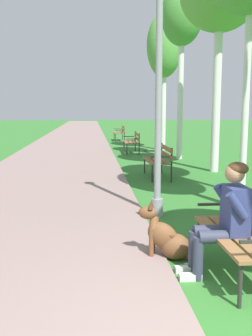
% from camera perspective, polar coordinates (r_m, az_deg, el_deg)
% --- Properties ---
extents(paved_path, '(3.93, 60.00, 0.04)m').
position_cam_1_polar(paved_path, '(26.50, -7.45, 4.72)').
color(paved_path, gray).
rests_on(paved_path, ground).
extents(park_bench_near, '(0.55, 1.50, 0.85)m').
position_cam_1_polar(park_bench_near, '(4.45, 16.80, -8.63)').
color(park_bench_near, olive).
rests_on(park_bench_near, ground).
extents(park_bench_mid, '(0.55, 1.50, 0.85)m').
position_cam_1_polar(park_bench_mid, '(10.35, 4.89, 1.43)').
color(park_bench_mid, olive).
rests_on(park_bench_mid, ground).
extents(park_bench_far, '(0.55, 1.50, 0.85)m').
position_cam_1_polar(park_bench_far, '(16.01, 0.98, 4.01)').
color(park_bench_far, olive).
rests_on(park_bench_far, ground).
extents(park_bench_furthest, '(0.55, 1.50, 0.85)m').
position_cam_1_polar(park_bench_furthest, '(22.16, -0.86, 5.30)').
color(park_bench_furthest, olive).
rests_on(park_bench_furthest, ground).
extents(person_seated_on_near_bench, '(0.74, 0.49, 1.25)m').
position_cam_1_polar(person_seated_on_near_bench, '(4.36, 14.21, -6.60)').
color(person_seated_on_near_bench, '#33384C').
rests_on(person_seated_on_near_bench, ground).
extents(dog_brown, '(0.81, 0.41, 0.71)m').
position_cam_1_polar(dog_brown, '(4.83, 5.92, -10.09)').
color(dog_brown, brown).
rests_on(dog_brown, ground).
extents(lamp_post_near, '(0.24, 0.24, 4.20)m').
position_cam_1_polar(lamp_post_near, '(6.50, 4.77, 11.84)').
color(lamp_post_near, gray).
rests_on(lamp_post_near, ground).
extents(birch_tree_fifth, '(1.43, 1.49, 6.02)m').
position_cam_1_polar(birch_tree_fifth, '(14.54, 8.14, 20.76)').
color(birch_tree_fifth, silver).
rests_on(birch_tree_fifth, ground).
extents(birch_tree_sixth, '(1.48, 1.63, 5.79)m').
position_cam_1_polar(birch_tree_sixth, '(17.38, 5.59, 17.12)').
color(birch_tree_sixth, silver).
rests_on(birch_tree_sixth, ground).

